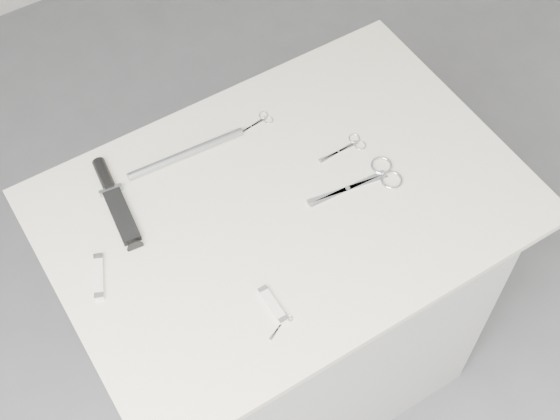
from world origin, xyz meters
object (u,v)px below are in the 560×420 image
plinth (285,305)px  pocket_knife_b (273,305)px  sheathed_knife (114,197)px  embroidery_scissors_b (259,122)px  tiny_scissors (282,323)px  embroidery_scissors_a (349,146)px  large_shears (373,178)px  pocket_knife_a (99,276)px  metal_rail (186,154)px

plinth → pocket_knife_b: (-0.15, -0.19, 0.48)m
sheathed_knife → pocket_knife_b: size_ratio=2.64×
embroidery_scissors_b → tiny_scissors: (-0.22, -0.46, -0.00)m
embroidery_scissors_a → embroidery_scissors_b: 0.21m
large_shears → embroidery_scissors_b: bearing=121.8°
embroidery_scissors_b → pocket_knife_a: bearing=-166.0°
pocket_knife_b → metal_rail: 0.42m
tiny_scissors → pocket_knife_b: (0.00, 0.04, 0.00)m
embroidery_scissors_a → tiny_scissors: 0.46m
large_shears → sheathed_knife: (-0.50, 0.25, 0.01)m
tiny_scissors → metal_rail: 0.46m
sheathed_knife → metal_rail: bearing=-76.8°
plinth → sheathed_knife: (-0.31, 0.20, 0.48)m
embroidery_scissors_b → sheathed_knife: size_ratio=0.42×
sheathed_knife → embroidery_scissors_b: bearing=-80.3°
sheathed_knife → tiny_scissors: bearing=-154.6°
embroidery_scissors_b → pocket_knife_a: (-0.48, -0.18, 0.00)m
pocket_knife_b → embroidery_scissors_a: bearing=-54.4°
sheathed_knife → pocket_knife_b: bearing=-152.3°
embroidery_scissors_b → pocket_knife_b: bearing=-124.2°
embroidery_scissors_b → tiny_scissors: size_ratio=1.54×
embroidery_scissors_a → pocket_knife_a: size_ratio=1.14×
tiny_scissors → embroidery_scissors_a: bearing=13.6°
metal_rail → tiny_scissors: bearing=-94.6°
embroidery_scissors_b → sheathed_knife: bearing=176.7°
embroidery_scissors_a → metal_rail: 0.36m
embroidery_scissors_b → metal_rail: 0.19m
embroidery_scissors_a → sheathed_knife: size_ratio=0.50×
tiny_scissors → plinth: bearing=30.6°
embroidery_scissors_a → embroidery_scissors_b: size_ratio=1.19×
embroidery_scissors_a → pocket_knife_b: (-0.35, -0.25, 0.00)m
tiny_scissors → metal_rail: size_ratio=0.23×
large_shears → pocket_knife_b: (-0.34, -0.15, 0.00)m
plinth → embroidery_scissors_b: (0.07, 0.22, 0.47)m
plinth → embroidery_scissors_a: embroidery_scissors_a is taller
tiny_scissors → pocket_knife_a: 0.38m
large_shears → tiny_scissors: 0.40m
embroidery_scissors_a → tiny_scissors: size_ratio=1.83×
embroidery_scissors_a → pocket_knife_a: (-0.61, -0.01, 0.00)m
pocket_knife_a → embroidery_scissors_a: bearing=-65.5°
sheathed_knife → pocket_knife_a: bearing=152.4°
embroidery_scissors_b → pocket_knife_b: size_ratio=1.11×
embroidery_scissors_b → tiny_scissors: 0.51m
embroidery_scissors_b → tiny_scissors: same height
tiny_scissors → sheathed_knife: sheathed_knife is taller
large_shears → sheathed_knife: bearing=160.1°
pocket_knife_b → metal_rail: size_ratio=0.32×
embroidery_scissors_b → metal_rail: (-0.19, 0.00, 0.01)m
plinth → pocket_knife_b: pocket_knife_b is taller
sheathed_knife → embroidery_scissors_a: bearing=-99.6°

